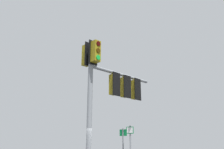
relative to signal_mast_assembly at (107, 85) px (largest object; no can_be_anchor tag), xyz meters
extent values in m
cylinder|color=gray|center=(-0.78, 0.47, -1.40)|extent=(0.20, 0.20, 5.88)
cylinder|color=gray|center=(0.77, -0.45, 0.66)|extent=(3.17, 1.95, 0.14)
cube|color=olive|center=(-0.62, 0.73, 1.21)|extent=(0.41, 0.41, 0.90)
cube|color=black|center=(-0.71, 0.58, 1.21)|extent=(0.40, 0.26, 1.04)
cylinder|color=#360503|center=(-0.54, 0.87, 1.51)|extent=(0.19, 0.13, 0.20)
cylinder|color=#3C2703|center=(-0.54, 0.87, 1.21)|extent=(0.19, 0.13, 0.20)
cylinder|color=green|center=(-0.54, 0.87, 0.91)|extent=(0.19, 0.13, 0.20)
cube|color=olive|center=(-0.93, 0.21, 1.21)|extent=(0.41, 0.41, 0.90)
cube|color=black|center=(-0.84, 0.36, 1.21)|extent=(0.40, 0.26, 1.04)
cylinder|color=#360503|center=(-1.01, 0.07, 1.51)|extent=(0.19, 0.13, 0.20)
cylinder|color=#3C2703|center=(-1.01, 0.07, 1.21)|extent=(0.19, 0.13, 0.20)
cylinder|color=green|center=(-1.01, 0.07, 0.91)|extent=(0.19, 0.13, 0.20)
cube|color=olive|center=(0.34, -0.19, 0.11)|extent=(0.41, 0.41, 0.90)
cube|color=black|center=(0.26, -0.34, 0.11)|extent=(0.40, 0.25, 1.04)
cylinder|color=#360503|center=(0.42, -0.05, 0.41)|extent=(0.19, 0.12, 0.20)
cylinder|color=#3C2703|center=(0.42, -0.05, 0.11)|extent=(0.19, 0.12, 0.20)
cylinder|color=green|center=(0.42, -0.05, -0.19)|extent=(0.19, 0.12, 0.20)
cube|color=olive|center=(0.94, -0.55, 0.11)|extent=(0.41, 0.41, 0.90)
cube|color=black|center=(0.85, -0.69, 0.11)|extent=(0.39, 0.27, 1.04)
cylinder|color=#360503|center=(1.03, -0.41, 0.41)|extent=(0.18, 0.13, 0.20)
cylinder|color=#3C2703|center=(1.03, -0.41, 0.11)|extent=(0.18, 0.13, 0.20)
cylinder|color=green|center=(1.03, -0.41, -0.19)|extent=(0.18, 0.13, 0.20)
cube|color=olive|center=(1.55, -0.91, 0.11)|extent=(0.41, 0.41, 0.90)
cube|color=black|center=(1.47, -1.05, 0.11)|extent=(0.41, 0.25, 1.04)
cylinder|color=#360503|center=(1.63, -0.76, 0.41)|extent=(0.19, 0.12, 0.20)
cylinder|color=#3C2703|center=(1.63, -0.76, 0.11)|extent=(0.19, 0.12, 0.20)
cylinder|color=green|center=(1.63, -0.76, -0.19)|extent=(0.19, 0.12, 0.20)
cube|color=#0C7238|center=(2.74, -0.03, -1.79)|extent=(0.10, 0.39, 0.32)
cube|color=white|center=(2.76, -0.03, -1.79)|extent=(0.07, 0.33, 0.26)
cube|color=#0C7238|center=(1.77, -0.58, -1.75)|extent=(0.05, 0.34, 0.32)
cube|color=white|center=(1.75, -0.58, -1.75)|extent=(0.03, 0.28, 0.26)
camera|label=1|loc=(-9.74, -2.98, -2.61)|focal=39.67mm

